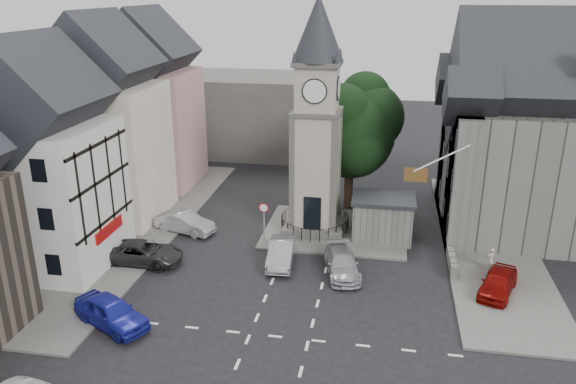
% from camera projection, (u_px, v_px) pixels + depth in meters
% --- Properties ---
extents(ground, '(120.00, 120.00, 0.00)m').
position_uv_depth(ground, '(297.00, 284.00, 33.32)').
color(ground, black).
rests_on(ground, ground).
extents(pavement_west, '(6.00, 30.00, 0.14)m').
position_uv_depth(pavement_west, '(141.00, 228.00, 40.93)').
color(pavement_west, '#595651').
rests_on(pavement_west, ground).
extents(pavement_east, '(6.00, 26.00, 0.14)m').
position_uv_depth(pavement_east, '(487.00, 241.00, 38.69)').
color(pavement_east, '#595651').
rests_on(pavement_east, ground).
extents(central_island, '(10.00, 8.00, 0.16)m').
position_uv_depth(central_island, '(335.00, 230.00, 40.44)').
color(central_island, '#595651').
rests_on(central_island, ground).
extents(road_markings, '(20.00, 8.00, 0.01)m').
position_uv_depth(road_markings, '(279.00, 337.00, 28.23)').
color(road_markings, silver).
rests_on(road_markings, ground).
extents(clock_tower, '(4.86, 4.86, 16.25)m').
position_uv_depth(clock_tower, '(317.00, 120.00, 37.93)').
color(clock_tower, '#4C4944').
rests_on(clock_tower, ground).
extents(stone_shelter, '(4.30, 3.30, 3.08)m').
position_uv_depth(stone_shelter, '(383.00, 217.00, 38.92)').
color(stone_shelter, '#5F5D57').
rests_on(stone_shelter, ground).
extents(town_tree, '(7.20, 7.20, 10.80)m').
position_uv_depth(town_tree, '(351.00, 122.00, 42.62)').
color(town_tree, black).
rests_on(town_tree, ground).
extents(warning_sign_post, '(0.70, 0.19, 2.85)m').
position_uv_depth(warning_sign_post, '(264.00, 214.00, 38.18)').
color(warning_sign_post, black).
rests_on(warning_sign_post, ground).
extents(terrace_pink, '(8.10, 7.60, 12.80)m').
position_uv_depth(terrace_pink, '(151.00, 110.00, 48.44)').
color(terrace_pink, '#D08F96').
rests_on(terrace_pink, ground).
extents(terrace_cream, '(8.10, 7.60, 12.80)m').
position_uv_depth(terrace_cream, '(106.00, 132.00, 41.05)').
color(terrace_cream, beige).
rests_on(terrace_cream, ground).
extents(terrace_tudor, '(8.10, 7.60, 12.00)m').
position_uv_depth(terrace_tudor, '(44.00, 170.00, 33.78)').
color(terrace_tudor, silver).
rests_on(terrace_tudor, ground).
extents(backdrop_west, '(20.00, 10.00, 8.00)m').
position_uv_depth(backdrop_west, '(229.00, 113.00, 59.84)').
color(backdrop_west, '#4C4944').
rests_on(backdrop_west, ground).
extents(east_building, '(14.40, 11.40, 12.60)m').
position_uv_depth(east_building, '(546.00, 146.00, 38.74)').
color(east_building, '#5F5D57').
rests_on(east_building, ground).
extents(east_boundary_wall, '(0.40, 16.00, 0.90)m').
position_uv_depth(east_boundary_wall, '(444.00, 222.00, 40.88)').
color(east_boundary_wall, '#5F5D57').
rests_on(east_boundary_wall, ground).
extents(flagpole, '(3.68, 0.10, 2.74)m').
position_uv_depth(flagpole, '(441.00, 159.00, 33.28)').
color(flagpole, white).
rests_on(flagpole, ground).
extents(car_west_blue, '(4.93, 3.73, 1.57)m').
position_uv_depth(car_west_blue, '(111.00, 312.00, 28.96)').
color(car_west_blue, '#1B2098').
rests_on(car_west_blue, ground).
extents(car_west_silver, '(4.67, 2.67, 1.46)m').
position_uv_depth(car_west_silver, '(185.00, 223.00, 40.14)').
color(car_west_silver, '#A7A9AF').
rests_on(car_west_silver, ground).
extents(car_west_grey, '(5.17, 2.41, 1.43)m').
position_uv_depth(car_west_grey, '(142.00, 253.00, 35.61)').
color(car_west_grey, '#2A2A2C').
rests_on(car_west_grey, ground).
extents(car_island_silver, '(1.90, 4.49, 1.44)m').
position_uv_depth(car_island_silver, '(281.00, 253.00, 35.59)').
color(car_island_silver, '#999EA2').
rests_on(car_island_silver, ground).
extents(car_island_east, '(2.91, 4.91, 1.34)m').
position_uv_depth(car_island_east, '(342.00, 264.00, 34.30)').
color(car_island_east, '#A9ABB2').
rests_on(car_island_east, ground).
extents(car_east_red, '(3.03, 4.47, 1.41)m').
position_uv_depth(car_east_red, '(498.00, 283.00, 32.02)').
color(car_east_red, maroon).
rests_on(car_east_red, ground).
extents(pedestrian, '(0.67, 0.64, 1.55)m').
position_uv_depth(pedestrian, '(491.00, 260.00, 34.57)').
color(pedestrian, '#B9AD99').
rests_on(pedestrian, ground).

